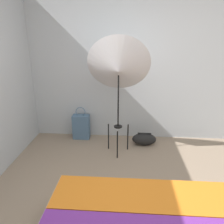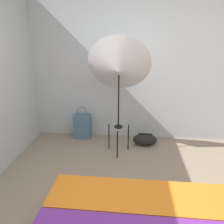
{
  "view_description": "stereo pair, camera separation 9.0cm",
  "coord_description": "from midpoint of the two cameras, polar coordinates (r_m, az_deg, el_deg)",
  "views": [
    {
      "loc": [
        -0.04,
        -1.74,
        1.86
      ],
      "look_at": [
        -0.26,
        1.31,
        0.77
      ],
      "focal_mm": 35.0,
      "sensor_mm": 36.0,
      "label": 1
    },
    {
      "loc": [
        0.05,
        -1.73,
        1.86
      ],
      "look_at": [
        -0.26,
        1.31,
        0.77
      ],
      "focal_mm": 35.0,
      "sensor_mm": 36.0,
      "label": 2
    }
  ],
  "objects": [
    {
      "name": "tote_bag",
      "position": [
        4.14,
        -8.65,
        -3.78
      ],
      "size": [
        0.31,
        0.18,
        0.62
      ],
      "color": "slate",
      "rests_on": "ground_plane"
    },
    {
      "name": "wall_back",
      "position": [
        3.92,
        4.02,
        11.33
      ],
      "size": [
        8.0,
        0.05,
        2.6
      ],
      "color": "#B7BCC1",
      "rests_on": "ground_plane"
    },
    {
      "name": "duffel_bag",
      "position": [
        3.94,
        7.73,
        -7.04
      ],
      "size": [
        0.42,
        0.22,
        0.22
      ],
      "color": "black",
      "rests_on": "ground_plane"
    },
    {
      "name": "photo_umbrella",
      "position": [
        3.27,
        0.92,
        11.36
      ],
      "size": [
        0.96,
        0.62,
        1.87
      ],
      "color": "black",
      "rests_on": "ground_plane"
    }
  ]
}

